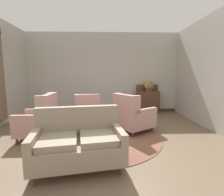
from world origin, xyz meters
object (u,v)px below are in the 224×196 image
(porcelain_vase, at_px, (91,113))
(settee, at_px, (79,143))
(armchair_beside_settee, at_px, (40,120))
(armchair_foreground_right, at_px, (132,116))
(sideboard, at_px, (148,100))
(gramophone, at_px, (150,84))
(armchair_near_sideboard, at_px, (87,111))
(coffee_table, at_px, (91,123))

(porcelain_vase, height_order, settee, settee)
(armchair_beside_settee, relative_size, armchair_foreground_right, 0.91)
(sideboard, bearing_deg, armchair_foreground_right, -113.12)
(armchair_beside_settee, xyz_separation_m, gramophone, (3.31, 2.64, 0.72))
(armchair_foreground_right, relative_size, armchair_near_sideboard, 1.15)
(settee, bearing_deg, porcelain_vase, 75.29)
(armchair_near_sideboard, bearing_deg, coffee_table, 87.28)
(coffee_table, distance_m, sideboard, 3.46)
(settee, bearing_deg, gramophone, 50.61)
(settee, distance_m, sideboard, 4.52)
(sideboard, bearing_deg, gramophone, -61.22)
(armchair_beside_settee, xyz_separation_m, armchair_foreground_right, (2.28, 0.44, -0.02))
(coffee_table, distance_m, armchair_beside_settee, 1.21)
(armchair_near_sideboard, bearing_deg, settee, 80.22)
(sideboard, bearing_deg, settee, -118.06)
(sideboard, relative_size, gramophone, 1.98)
(armchair_foreground_right, distance_m, armchair_near_sideboard, 1.56)
(armchair_beside_settee, relative_size, armchair_near_sideboard, 1.06)
(gramophone, bearing_deg, armchair_near_sideboard, -149.61)
(armchair_near_sideboard, distance_m, gramophone, 2.83)
(gramophone, bearing_deg, armchair_beside_settee, -141.44)
(porcelain_vase, distance_m, armchair_beside_settee, 1.24)
(coffee_table, xyz_separation_m, settee, (-0.08, -1.21, 0.01))
(porcelain_vase, xyz_separation_m, settee, (-0.09, -1.16, -0.23))
(porcelain_vase, xyz_separation_m, sideboard, (2.04, 2.83, -0.12))
(coffee_table, height_order, settee, settee)
(settee, xyz_separation_m, armchair_near_sideboard, (-0.18, 2.51, 0.01))
(armchair_foreground_right, bearing_deg, sideboard, -57.02)
(armchair_foreground_right, height_order, armchair_near_sideboard, armchair_foreground_right)
(porcelain_vase, bearing_deg, sideboard, 54.29)
(coffee_table, height_order, armchair_foreground_right, armchair_foreground_right)
(settee, xyz_separation_m, armchair_foreground_right, (1.15, 1.70, 0.03))
(armchair_foreground_right, height_order, sideboard, sideboard)
(coffee_table, xyz_separation_m, gramophone, (2.10, 2.69, 0.78))
(porcelain_vase, distance_m, settee, 1.19)
(armchair_beside_settee, height_order, armchair_near_sideboard, armchair_beside_settee)
(porcelain_vase, xyz_separation_m, armchair_foreground_right, (1.06, 0.54, -0.20))
(armchair_beside_settee, relative_size, gramophone, 1.88)
(armchair_foreground_right, bearing_deg, coffee_table, 80.76)
(coffee_table, xyz_separation_m, armchair_near_sideboard, (-0.26, 1.31, 0.02))
(coffee_table, relative_size, settee, 0.53)
(armchair_beside_settee, bearing_deg, armchair_near_sideboard, 141.92)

